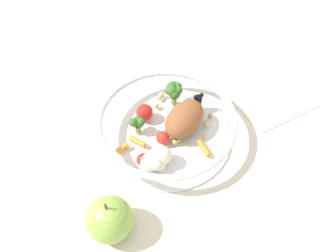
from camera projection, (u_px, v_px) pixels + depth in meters
ground_plane at (166, 132)px, 0.68m from camera, size 2.40×2.40×0.00m
food_container at (169, 126)px, 0.65m from camera, size 0.25×0.25×0.06m
loose_apple at (109, 219)px, 0.53m from camera, size 0.07×0.07×0.08m
folded_napkin at (268, 96)px, 0.73m from camera, size 0.19×0.18×0.01m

